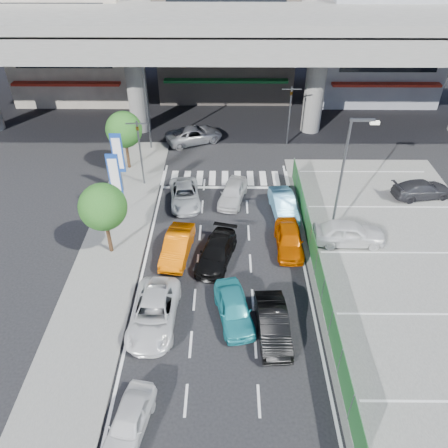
{
  "coord_description": "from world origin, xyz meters",
  "views": [
    {
      "loc": [
        0.16,
        -16.68,
        17.66
      ],
      "look_at": [
        -0.01,
        4.02,
        2.2
      ],
      "focal_mm": 35.0,
      "sensor_mm": 36.0,
      "label": 1
    }
  ],
  "objects_px": {
    "taxi_teal_mid": "(234,308)",
    "hatch_black_mid_right": "(273,324)",
    "kei_truck_front_right": "(283,205)",
    "parked_sedan_white": "(349,233)",
    "tree_near": "(103,207)",
    "parked_sedan_dgrey": "(422,189)",
    "tree_far": "(124,130)",
    "street_lamp_left": "(148,96)",
    "taxi_orange_left": "(177,246)",
    "sedan_black_mid": "(217,252)",
    "sedan_white_mid_left": "(154,313)",
    "signboard_near": "(115,177)",
    "crossing_wagon_silver": "(194,135)",
    "van_white_back_left": "(129,422)",
    "wagon_silver_front_left": "(185,195)",
    "taxi_orange_right": "(289,239)",
    "traffic_cone": "(313,241)",
    "traffic_light_left": "(139,138)",
    "signboard_far": "(118,155)",
    "street_lamp_right": "(345,170)",
    "traffic_light_right": "(291,102)",
    "sedan_white_front_mid": "(233,192)"
  },
  "relations": [
    {
      "from": "tree_near",
      "to": "taxi_orange_right",
      "type": "height_order",
      "value": "tree_near"
    },
    {
      "from": "tree_near",
      "to": "parked_sedan_dgrey",
      "type": "distance_m",
      "value": 22.47
    },
    {
      "from": "signboard_near",
      "to": "crossing_wagon_silver",
      "type": "relative_size",
      "value": 0.93
    },
    {
      "from": "taxi_teal_mid",
      "to": "sedan_black_mid",
      "type": "height_order",
      "value": "taxi_teal_mid"
    },
    {
      "from": "signboard_far",
      "to": "kei_truck_front_right",
      "type": "xyz_separation_m",
      "value": [
        11.66,
        -2.74,
        -2.37
      ]
    },
    {
      "from": "taxi_orange_left",
      "to": "sedan_black_mid",
      "type": "relative_size",
      "value": 0.95
    },
    {
      "from": "tree_far",
      "to": "kei_truck_front_right",
      "type": "distance_m",
      "value": 13.68
    },
    {
      "from": "tree_far",
      "to": "hatch_black_mid_right",
      "type": "bearing_deg",
      "value": -58.51
    },
    {
      "from": "tree_near",
      "to": "parked_sedan_dgrey",
      "type": "height_order",
      "value": "tree_near"
    },
    {
      "from": "crossing_wagon_silver",
      "to": "parked_sedan_dgrey",
      "type": "xyz_separation_m",
      "value": [
        17.18,
        -8.97,
        -0.02
      ]
    },
    {
      "from": "street_lamp_left",
      "to": "tree_near",
      "type": "xyz_separation_m",
      "value": [
        -0.67,
        -14.0,
        -1.38
      ]
    },
    {
      "from": "sedan_white_mid_left",
      "to": "parked_sedan_white",
      "type": "height_order",
      "value": "parked_sedan_white"
    },
    {
      "from": "tree_far",
      "to": "wagon_silver_front_left",
      "type": "xyz_separation_m",
      "value": [
        4.94,
        -4.93,
        -2.76
      ]
    },
    {
      "from": "traffic_light_left",
      "to": "signboard_far",
      "type": "xyz_separation_m",
      "value": [
        -1.4,
        -1.01,
        -0.87
      ]
    },
    {
      "from": "signboard_far",
      "to": "wagon_silver_front_left",
      "type": "relative_size",
      "value": 1.05
    },
    {
      "from": "street_lamp_left",
      "to": "taxi_teal_mid",
      "type": "relative_size",
      "value": 1.98
    },
    {
      "from": "taxi_orange_left",
      "to": "kei_truck_front_right",
      "type": "relative_size",
      "value": 1.0
    },
    {
      "from": "street_lamp_right",
      "to": "tree_near",
      "type": "relative_size",
      "value": 1.67
    },
    {
      "from": "street_lamp_right",
      "to": "taxi_orange_left",
      "type": "bearing_deg",
      "value": -167.54
    },
    {
      "from": "tree_near",
      "to": "sedan_white_mid_left",
      "type": "bearing_deg",
      "value": -58.41
    },
    {
      "from": "tree_near",
      "to": "taxi_orange_left",
      "type": "relative_size",
      "value": 1.15
    },
    {
      "from": "street_lamp_right",
      "to": "sedan_white_front_mid",
      "type": "height_order",
      "value": "street_lamp_right"
    },
    {
      "from": "tree_near",
      "to": "sedan_white_mid_left",
      "type": "height_order",
      "value": "tree_near"
    },
    {
      "from": "traffic_light_left",
      "to": "taxi_orange_right",
      "type": "relative_size",
      "value": 1.28
    },
    {
      "from": "van_white_back_left",
      "to": "wagon_silver_front_left",
      "type": "relative_size",
      "value": 0.8
    },
    {
      "from": "street_lamp_left",
      "to": "parked_sedan_white",
      "type": "xyz_separation_m",
      "value": [
        14.15,
        -13.0,
        -3.94
      ]
    },
    {
      "from": "wagon_silver_front_left",
      "to": "crossing_wagon_silver",
      "type": "xyz_separation_m",
      "value": [
        0.06,
        9.77,
        0.08
      ]
    },
    {
      "from": "traffic_light_left",
      "to": "van_white_back_left",
      "type": "bearing_deg",
      "value": -82.87
    },
    {
      "from": "taxi_teal_mid",
      "to": "taxi_orange_right",
      "type": "distance_m",
      "value": 6.69
    },
    {
      "from": "taxi_teal_mid",
      "to": "hatch_black_mid_right",
      "type": "distance_m",
      "value": 2.19
    },
    {
      "from": "taxi_orange_right",
      "to": "traffic_cone",
      "type": "distance_m",
      "value": 1.61
    },
    {
      "from": "van_white_back_left",
      "to": "parked_sedan_white",
      "type": "xyz_separation_m",
      "value": [
        11.61,
        12.32,
        0.22
      ]
    },
    {
      "from": "kei_truck_front_right",
      "to": "parked_sedan_white",
      "type": "height_order",
      "value": "parked_sedan_white"
    },
    {
      "from": "traffic_light_left",
      "to": "taxi_teal_mid",
      "type": "relative_size",
      "value": 1.28
    },
    {
      "from": "street_lamp_right",
      "to": "tree_near",
      "type": "height_order",
      "value": "street_lamp_right"
    },
    {
      "from": "traffic_light_right",
      "to": "sedan_white_front_mid",
      "type": "xyz_separation_m",
      "value": [
        -4.92,
        -9.15,
        -3.25
      ]
    },
    {
      "from": "tree_far",
      "to": "taxi_orange_left",
      "type": "bearing_deg",
      "value": -65.21
    },
    {
      "from": "signboard_far",
      "to": "tree_far",
      "type": "bearing_deg",
      "value": 93.26
    },
    {
      "from": "van_white_back_left",
      "to": "taxi_orange_right",
      "type": "xyz_separation_m",
      "value": [
        7.82,
        11.81,
        0.08
      ]
    },
    {
      "from": "traffic_light_left",
      "to": "sedan_white_mid_left",
      "type": "relative_size",
      "value": 1.05
    },
    {
      "from": "traffic_light_right",
      "to": "hatch_black_mid_right",
      "type": "relative_size",
      "value": 1.24
    },
    {
      "from": "signboard_near",
      "to": "parked_sedan_white",
      "type": "xyz_separation_m",
      "value": [
        15.03,
        -3.0,
        -2.23
      ]
    },
    {
      "from": "taxi_orange_right",
      "to": "traffic_cone",
      "type": "height_order",
      "value": "taxi_orange_right"
    },
    {
      "from": "street_lamp_right",
      "to": "traffic_cone",
      "type": "height_order",
      "value": "street_lamp_right"
    },
    {
      "from": "parked_sedan_dgrey",
      "to": "signboard_far",
      "type": "bearing_deg",
      "value": 78.74
    },
    {
      "from": "street_lamp_left",
      "to": "kei_truck_front_right",
      "type": "xyz_separation_m",
      "value": [
        10.39,
        -9.74,
        -4.08
      ]
    },
    {
      "from": "parked_sedan_dgrey",
      "to": "street_lamp_right",
      "type": "bearing_deg",
      "value": 111.66
    },
    {
      "from": "traffic_light_right",
      "to": "parked_sedan_white",
      "type": "height_order",
      "value": "traffic_light_right"
    },
    {
      "from": "crossing_wagon_silver",
      "to": "parked_sedan_dgrey",
      "type": "distance_m",
      "value": 19.38
    },
    {
      "from": "signboard_near",
      "to": "tree_far",
      "type": "bearing_deg",
      "value": 95.27
    }
  ]
}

